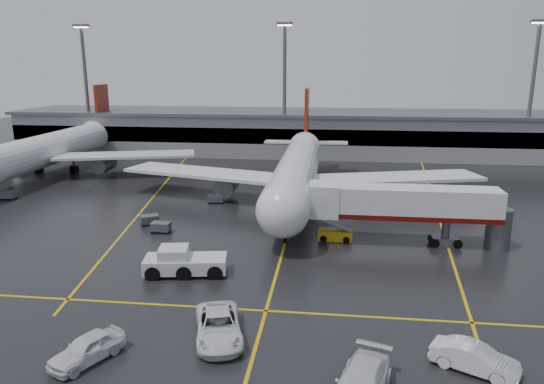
# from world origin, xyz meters

# --- Properties ---
(ground) EXTENTS (220.00, 220.00, 0.00)m
(ground) POSITION_xyz_m (0.00, 0.00, 0.00)
(ground) COLOR black
(ground) RESTS_ON ground
(apron_line_centre) EXTENTS (0.25, 90.00, 0.02)m
(apron_line_centre) POSITION_xyz_m (0.00, 0.00, 0.01)
(apron_line_centre) COLOR gold
(apron_line_centre) RESTS_ON ground
(apron_line_stop) EXTENTS (60.00, 0.25, 0.02)m
(apron_line_stop) POSITION_xyz_m (0.00, -22.00, 0.01)
(apron_line_stop) COLOR gold
(apron_line_stop) RESTS_ON ground
(apron_line_left) EXTENTS (9.99, 69.35, 0.02)m
(apron_line_left) POSITION_xyz_m (-20.00, 10.00, 0.01)
(apron_line_left) COLOR gold
(apron_line_left) RESTS_ON ground
(apron_line_right) EXTENTS (7.57, 69.64, 0.02)m
(apron_line_right) POSITION_xyz_m (18.00, 10.00, 0.01)
(apron_line_right) COLOR gold
(apron_line_right) RESTS_ON ground
(terminal) EXTENTS (122.00, 19.00, 8.60)m
(terminal) POSITION_xyz_m (0.00, 47.93, 4.32)
(terminal) COLOR gray
(terminal) RESTS_ON ground
(light_mast_left) EXTENTS (3.00, 1.20, 25.45)m
(light_mast_left) POSITION_xyz_m (-45.00, 42.00, 14.47)
(light_mast_left) COLOR #595B60
(light_mast_left) RESTS_ON ground
(light_mast_mid) EXTENTS (3.00, 1.20, 25.45)m
(light_mast_mid) POSITION_xyz_m (-5.00, 42.00, 14.47)
(light_mast_mid) COLOR #595B60
(light_mast_mid) RESTS_ON ground
(light_mast_right) EXTENTS (3.00, 1.20, 25.45)m
(light_mast_right) POSITION_xyz_m (40.00, 42.00, 14.47)
(light_mast_right) COLOR #595B60
(light_mast_right) RESTS_ON ground
(main_airliner) EXTENTS (48.80, 45.60, 14.10)m
(main_airliner) POSITION_xyz_m (0.00, 9.70, 4.21)
(main_airliner) COLOR silver
(main_airliner) RESTS_ON ground
(second_airliner) EXTENTS (48.80, 45.60, 14.10)m
(second_airliner) POSITION_xyz_m (-42.00, 21.70, 4.21)
(second_airliner) COLOR silver
(second_airliner) RESTS_ON ground
(jet_bridge) EXTENTS (19.90, 3.40, 6.05)m
(jet_bridge) POSITION_xyz_m (11.87, -6.00, 3.93)
(jet_bridge) COLOR silver
(jet_bridge) RESTS_ON ground
(pushback_tractor) EXTENTS (7.39, 4.01, 2.51)m
(pushback_tractor) POSITION_xyz_m (-8.03, -16.07, 1.00)
(pushback_tractor) COLOR silver
(pushback_tractor) RESTS_ON ground
(belt_loader) EXTENTS (3.56, 1.78, 2.22)m
(belt_loader) POSITION_xyz_m (5.06, -5.65, 0.55)
(belt_loader) COLOR gold
(belt_loader) RESTS_ON ground
(service_van_a) EXTENTS (4.52, 6.90, 1.76)m
(service_van_a) POSITION_xyz_m (-2.59, -26.18, 0.88)
(service_van_a) COLOR white
(service_van_a) RESTS_ON ground
(service_van_b) EXTENTS (4.27, 6.71, 1.81)m
(service_van_b) POSITION_xyz_m (6.44, -31.35, 0.90)
(service_van_b) COLOR silver
(service_van_b) RESTS_ON ground
(service_van_c) EXTENTS (5.25, 3.86, 1.65)m
(service_van_c) POSITION_xyz_m (13.22, -27.90, 0.83)
(service_van_c) COLOR white
(service_van_c) RESTS_ON ground
(service_van_d) EXTENTS (3.97, 5.23, 1.66)m
(service_van_d) POSITION_xyz_m (-9.97, -29.69, 0.83)
(service_van_d) COLOR white
(service_van_d) RESTS_ON ground
(baggage_cart_a) EXTENTS (2.02, 1.32, 1.12)m
(baggage_cart_a) POSITION_xyz_m (-13.73, -5.48, 0.63)
(baggage_cart_a) COLOR #595B60
(baggage_cart_a) RESTS_ON ground
(baggage_cart_b) EXTENTS (2.37, 2.06, 1.12)m
(baggage_cart_b) POSITION_xyz_m (-15.90, -3.04, 0.63)
(baggage_cart_b) COLOR #595B60
(baggage_cart_b) RESTS_ON ground
(baggage_cart_c) EXTENTS (2.17, 1.58, 1.12)m
(baggage_cart_c) POSITION_xyz_m (-10.62, 7.11, 0.63)
(baggage_cart_c) COLOR #595B60
(baggage_cart_c) RESTS_ON ground
(baggage_cart_e) EXTENTS (2.03, 1.35, 1.12)m
(baggage_cart_e) POSITION_xyz_m (-39.02, 5.51, 0.63)
(baggage_cart_e) COLOR #595B60
(baggage_cart_e) RESTS_ON ground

